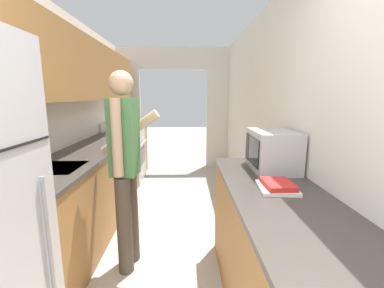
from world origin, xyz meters
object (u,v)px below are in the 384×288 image
(person, at_px, (125,166))
(book_stack, at_px, (278,186))
(range_oven, at_px, (125,155))
(microwave, at_px, (272,150))

(person, bearing_deg, book_stack, -109.68)
(range_oven, xyz_separation_m, book_stack, (1.69, -2.99, 0.48))
(microwave, bearing_deg, book_stack, -103.91)
(book_stack, bearing_deg, range_oven, 119.52)
(range_oven, xyz_separation_m, person, (0.58, -2.42, 0.46))
(person, xyz_separation_m, book_stack, (1.11, -0.57, 0.02))
(range_oven, height_order, microwave, microwave)
(microwave, height_order, book_stack, microwave)
(person, xyz_separation_m, microwave, (1.22, -0.10, 0.16))
(person, bearing_deg, range_oven, 21.05)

